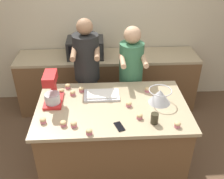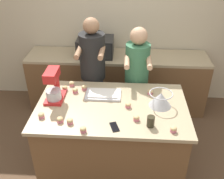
# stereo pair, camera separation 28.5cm
# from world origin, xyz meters

# --- Properties ---
(ground_plane) EXTENTS (16.00, 16.00, 0.00)m
(ground_plane) POSITION_xyz_m (0.00, 0.00, 0.00)
(ground_plane) COLOR brown
(back_wall) EXTENTS (10.00, 0.06, 2.70)m
(back_wall) POSITION_xyz_m (0.00, 1.69, 1.35)
(back_wall) COLOR beige
(back_wall) RESTS_ON ground_plane
(island_counter) EXTENTS (1.68, 1.03, 0.92)m
(island_counter) POSITION_xyz_m (0.00, 0.00, 0.46)
(island_counter) COLOR brown
(island_counter) RESTS_ON ground_plane
(back_counter) EXTENTS (2.80, 0.60, 0.92)m
(back_counter) POSITION_xyz_m (0.00, 1.34, 0.46)
(back_counter) COLOR brown
(back_counter) RESTS_ON ground_plane
(person_left) EXTENTS (0.34, 0.50, 1.70)m
(person_left) POSITION_xyz_m (-0.29, 0.69, 0.90)
(person_left) COLOR #33384C
(person_left) RESTS_ON ground_plane
(person_right) EXTENTS (0.33, 0.50, 1.59)m
(person_right) POSITION_xyz_m (0.29, 0.69, 0.84)
(person_right) COLOR brown
(person_right) RESTS_ON ground_plane
(stand_mixer) EXTENTS (0.20, 0.30, 0.38)m
(stand_mixer) POSITION_xyz_m (-0.66, 0.09, 1.08)
(stand_mixer) COLOR red
(stand_mixer) RESTS_ON island_counter
(mixing_bowl) EXTENTS (0.26, 0.26, 0.16)m
(mixing_bowl) POSITION_xyz_m (0.53, 0.04, 1.01)
(mixing_bowl) COLOR #BCBCC1
(mixing_bowl) RESTS_ON island_counter
(baking_tray) EXTENTS (0.41, 0.25, 0.04)m
(baking_tray) POSITION_xyz_m (-0.11, 0.20, 0.94)
(baking_tray) COLOR silver
(baking_tray) RESTS_ON island_counter
(microwave_oven) EXTENTS (0.54, 0.40, 0.28)m
(microwave_oven) POSITION_xyz_m (-0.33, 1.34, 1.06)
(microwave_oven) COLOR black
(microwave_oven) RESTS_ON back_counter
(cell_phone) EXTENTS (0.11, 0.16, 0.01)m
(cell_phone) POSITION_xyz_m (0.05, -0.37, 0.92)
(cell_phone) COLOR black
(cell_phone) RESTS_ON island_counter
(drinking_glass) EXTENTS (0.08, 0.08, 0.12)m
(drinking_glass) POSITION_xyz_m (0.41, -0.32, 0.98)
(drinking_glass) COLOR #332D1E
(drinking_glass) RESTS_ON island_counter
(cupcake_0) EXTENTS (0.06, 0.06, 0.06)m
(cupcake_0) POSITION_xyz_m (-0.25, -0.45, 0.95)
(cupcake_0) COLOR #D17084
(cupcake_0) RESTS_ON island_counter
(cupcake_1) EXTENTS (0.06, 0.06, 0.06)m
(cupcake_1) POSITION_xyz_m (-0.36, 0.32, 0.95)
(cupcake_1) COLOR #D17084
(cupcake_1) RESTS_ON island_counter
(cupcake_2) EXTENTS (0.06, 0.06, 0.06)m
(cupcake_2) POSITION_xyz_m (-0.72, -0.26, 0.95)
(cupcake_2) COLOR #D17084
(cupcake_2) RESTS_ON island_counter
(cupcake_3) EXTENTS (0.06, 0.06, 0.06)m
(cupcake_3) POSITION_xyz_m (-0.45, 0.24, 0.95)
(cupcake_3) COLOR #D17084
(cupcake_3) RESTS_ON island_counter
(cupcake_4) EXTENTS (0.06, 0.06, 0.06)m
(cupcake_4) POSITION_xyz_m (0.27, -0.24, 0.95)
(cupcake_4) COLOR #D17084
(cupcake_4) RESTS_ON island_counter
(cupcake_5) EXTENTS (0.06, 0.06, 0.06)m
(cupcake_5) POSITION_xyz_m (-0.53, 0.40, 0.95)
(cupcake_5) COLOR #D17084
(cupcake_5) RESTS_ON island_counter
(cupcake_6) EXTENTS (0.06, 0.06, 0.06)m
(cupcake_6) POSITION_xyz_m (0.62, -0.40, 0.95)
(cupcake_6) COLOR #D17084
(cupcake_6) RESTS_ON island_counter
(cupcake_7) EXTENTS (0.06, 0.06, 0.06)m
(cupcake_7) POSITION_xyz_m (-0.51, -0.32, 0.95)
(cupcake_7) COLOR #D17084
(cupcake_7) RESTS_ON island_counter
(cupcake_8) EXTENTS (0.06, 0.06, 0.06)m
(cupcake_8) POSITION_xyz_m (0.18, -0.02, 0.95)
(cupcake_8) COLOR #D17084
(cupcake_8) RESTS_ON island_counter
(cupcake_9) EXTENTS (0.06, 0.06, 0.06)m
(cupcake_9) POSITION_xyz_m (-0.59, 0.29, 0.95)
(cupcake_9) COLOR #D17084
(cupcake_9) RESTS_ON island_counter
(cupcake_10) EXTENTS (0.06, 0.06, 0.06)m
(cupcake_10) POSITION_xyz_m (-0.40, -0.34, 0.95)
(cupcake_10) COLOR #D17084
(cupcake_10) RESTS_ON island_counter
(cupcake_11) EXTENTS (0.06, 0.06, 0.06)m
(cupcake_11) POSITION_xyz_m (0.44, 0.27, 0.95)
(cupcake_11) COLOR #D17084
(cupcake_11) RESTS_ON island_counter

